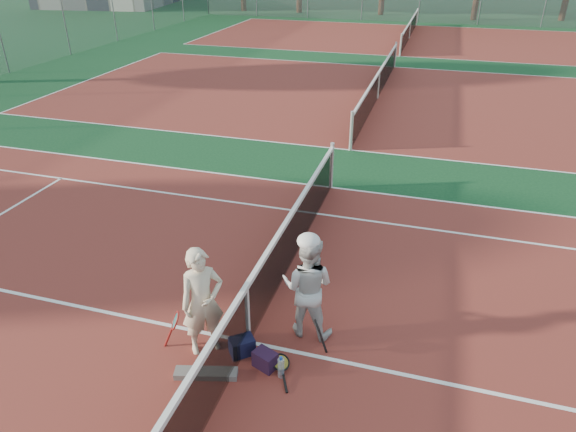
{
  "coord_description": "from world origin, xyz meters",
  "views": [
    {
      "loc": [
        2.15,
        -5.25,
        5.11
      ],
      "look_at": [
        0.0,
        1.98,
        1.05
      ],
      "focal_mm": 32.0,
      "sensor_mm": 36.0,
      "label": 1
    }
  ],
  "objects_px": {
    "player_a": "(202,302)",
    "sports_bag_navy": "(242,346)",
    "racket_spare": "(281,364)",
    "player_b": "(308,287)",
    "racket_red": "(176,329)",
    "water_bottle": "(281,368)",
    "sports_bag_purple": "(265,360)",
    "net_main": "(248,314)",
    "racket_black_held": "(318,338)"
  },
  "relations": [
    {
      "from": "sports_bag_navy",
      "to": "water_bottle",
      "type": "xyz_separation_m",
      "value": [
        0.65,
        -0.26,
        0.02
      ]
    },
    {
      "from": "racket_spare",
      "to": "sports_bag_purple",
      "type": "bearing_deg",
      "value": 75.27
    },
    {
      "from": "player_a",
      "to": "racket_black_held",
      "type": "bearing_deg",
      "value": -29.04
    },
    {
      "from": "racket_spare",
      "to": "player_b",
      "type": "bearing_deg",
      "value": -36.68
    },
    {
      "from": "sports_bag_navy",
      "to": "racket_black_held",
      "type": "bearing_deg",
      "value": 16.01
    },
    {
      "from": "player_a",
      "to": "racket_spare",
      "type": "bearing_deg",
      "value": -44.52
    },
    {
      "from": "player_a",
      "to": "water_bottle",
      "type": "relative_size",
      "value": 5.43
    },
    {
      "from": "player_b",
      "to": "racket_red",
      "type": "xyz_separation_m",
      "value": [
        -1.69,
        -0.82,
        -0.51
      ]
    },
    {
      "from": "racket_red",
      "to": "water_bottle",
      "type": "xyz_separation_m",
      "value": [
        1.59,
        -0.16,
        -0.13
      ]
    },
    {
      "from": "racket_spare",
      "to": "water_bottle",
      "type": "relative_size",
      "value": 1.99
    },
    {
      "from": "water_bottle",
      "to": "net_main",
      "type": "bearing_deg",
      "value": 142.45
    },
    {
      "from": "racket_black_held",
      "to": "racket_spare",
      "type": "xyz_separation_m",
      "value": [
        -0.41,
        -0.4,
        -0.23
      ]
    },
    {
      "from": "racket_black_held",
      "to": "sports_bag_navy",
      "type": "height_order",
      "value": "racket_black_held"
    },
    {
      "from": "net_main",
      "to": "player_a",
      "type": "relative_size",
      "value": 6.75
    },
    {
      "from": "player_a",
      "to": "racket_spare",
      "type": "xyz_separation_m",
      "value": [
        1.12,
        -0.07,
        -0.75
      ]
    },
    {
      "from": "net_main",
      "to": "racket_black_held",
      "type": "height_order",
      "value": "net_main"
    },
    {
      "from": "sports_bag_navy",
      "to": "sports_bag_purple",
      "type": "relative_size",
      "value": 1.08
    },
    {
      "from": "racket_black_held",
      "to": "player_b",
      "type": "bearing_deg",
      "value": -87.0
    },
    {
      "from": "player_a",
      "to": "player_b",
      "type": "relative_size",
      "value": 1.02
    },
    {
      "from": "racket_red",
      "to": "water_bottle",
      "type": "distance_m",
      "value": 1.61
    },
    {
      "from": "player_a",
      "to": "racket_red",
      "type": "distance_m",
      "value": 0.68
    },
    {
      "from": "player_b",
      "to": "racket_spare",
      "type": "distance_m",
      "value": 1.11
    },
    {
      "from": "racket_black_held",
      "to": "sports_bag_navy",
      "type": "xyz_separation_m",
      "value": [
        -1.01,
        -0.29,
        -0.16
      ]
    },
    {
      "from": "racket_red",
      "to": "water_bottle",
      "type": "height_order",
      "value": "racket_red"
    },
    {
      "from": "player_b",
      "to": "water_bottle",
      "type": "bearing_deg",
      "value": 86.22
    },
    {
      "from": "player_a",
      "to": "sports_bag_purple",
      "type": "relative_size",
      "value": 5.28
    },
    {
      "from": "player_a",
      "to": "racket_red",
      "type": "bearing_deg",
      "value": 146.41
    },
    {
      "from": "player_a",
      "to": "sports_bag_purple",
      "type": "distance_m",
      "value": 1.15
    },
    {
      "from": "net_main",
      "to": "sports_bag_navy",
      "type": "xyz_separation_m",
      "value": [
        -0.01,
        -0.23,
        -0.38
      ]
    },
    {
      "from": "player_a",
      "to": "net_main",
      "type": "bearing_deg",
      "value": -14.2
    },
    {
      "from": "player_a",
      "to": "player_b",
      "type": "distance_m",
      "value": 1.48
    },
    {
      "from": "player_a",
      "to": "racket_black_held",
      "type": "relative_size",
      "value": 2.79
    },
    {
      "from": "sports_bag_navy",
      "to": "sports_bag_purple",
      "type": "xyz_separation_m",
      "value": [
        0.39,
        -0.15,
        -0.01
      ]
    },
    {
      "from": "racket_spare",
      "to": "sports_bag_purple",
      "type": "relative_size",
      "value": 1.94
    },
    {
      "from": "player_b",
      "to": "racket_spare",
      "type": "relative_size",
      "value": 2.66
    },
    {
      "from": "racket_red",
      "to": "sports_bag_navy",
      "type": "bearing_deg",
      "value": -22.67
    },
    {
      "from": "net_main",
      "to": "sports_bag_navy",
      "type": "height_order",
      "value": "net_main"
    },
    {
      "from": "racket_spare",
      "to": "sports_bag_navy",
      "type": "height_order",
      "value": "sports_bag_navy"
    },
    {
      "from": "net_main",
      "to": "player_a",
      "type": "distance_m",
      "value": 0.67
    },
    {
      "from": "net_main",
      "to": "racket_spare",
      "type": "xyz_separation_m",
      "value": [
        0.59,
        -0.34,
        -0.45
      ]
    },
    {
      "from": "player_a",
      "to": "water_bottle",
      "type": "distance_m",
      "value": 1.37
    },
    {
      "from": "racket_red",
      "to": "racket_spare",
      "type": "height_order",
      "value": "racket_red"
    },
    {
      "from": "player_b",
      "to": "sports_bag_purple",
      "type": "height_order",
      "value": "player_b"
    },
    {
      "from": "racket_black_held",
      "to": "water_bottle",
      "type": "relative_size",
      "value": 1.95
    },
    {
      "from": "player_b",
      "to": "water_bottle",
      "type": "xyz_separation_m",
      "value": [
        -0.1,
        -0.98,
        -0.65
      ]
    },
    {
      "from": "racket_spare",
      "to": "net_main",
      "type": "bearing_deg",
      "value": 33.3
    },
    {
      "from": "net_main",
      "to": "racket_red",
      "type": "bearing_deg",
      "value": -161.16
    },
    {
      "from": "net_main",
      "to": "player_a",
      "type": "xyz_separation_m",
      "value": [
        -0.54,
        -0.27,
        0.3
      ]
    },
    {
      "from": "player_a",
      "to": "sports_bag_navy",
      "type": "height_order",
      "value": "player_a"
    },
    {
      "from": "racket_red",
      "to": "sports_bag_navy",
      "type": "distance_m",
      "value": 0.96
    }
  ]
}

